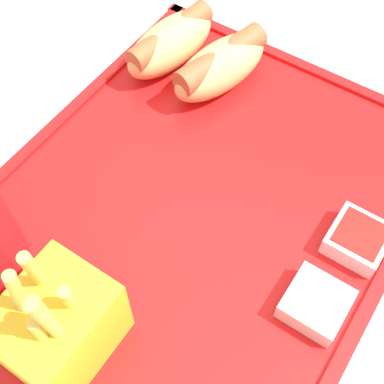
% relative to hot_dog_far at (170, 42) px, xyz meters
% --- Properties ---
extents(dining_table, '(1.45, 0.92, 0.73)m').
position_rel_hot_dog_far_xyz_m(dining_table, '(-0.13, -0.12, -0.40)').
color(dining_table, beige).
rests_on(dining_table, ground_plane).
extents(food_tray, '(0.45, 0.35, 0.01)m').
position_rel_hot_dog_far_xyz_m(food_tray, '(-0.15, -0.13, -0.03)').
color(food_tray, red).
rests_on(food_tray, dining_table).
extents(hot_dog_far, '(0.12, 0.07, 0.05)m').
position_rel_hot_dog_far_xyz_m(hot_dog_far, '(0.00, 0.00, 0.00)').
color(hot_dog_far, tan).
rests_on(hot_dog_far, food_tray).
extents(hot_dog_near, '(0.13, 0.08, 0.05)m').
position_rel_hot_dog_far_xyz_m(hot_dog_near, '(0.00, -0.06, 0.00)').
color(hot_dog_near, tan).
rests_on(hot_dog_near, food_tray).
extents(fries_carton, '(0.08, 0.07, 0.13)m').
position_rel_hot_dog_far_xyz_m(fries_carton, '(-0.30, -0.11, 0.01)').
color(fries_carton, gold).
rests_on(fries_carton, food_tray).
extents(sauce_cup_mayo, '(0.05, 0.05, 0.02)m').
position_rel_hot_dog_far_xyz_m(sauce_cup_mayo, '(-0.17, -0.26, -0.02)').
color(sauce_cup_mayo, silver).
rests_on(sauce_cup_mayo, food_tray).
extents(sauce_cup_ketchup, '(0.05, 0.05, 0.02)m').
position_rel_hot_dog_far_xyz_m(sauce_cup_ketchup, '(-0.10, -0.26, -0.02)').
color(sauce_cup_ketchup, silver).
rests_on(sauce_cup_ketchup, food_tray).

